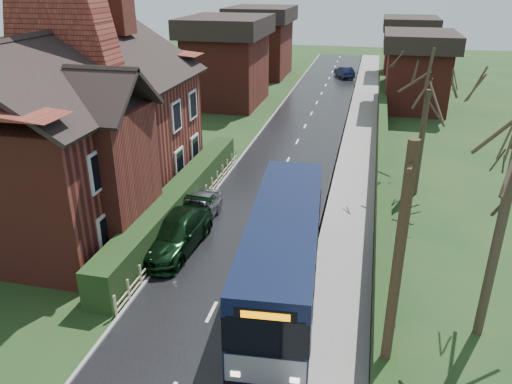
% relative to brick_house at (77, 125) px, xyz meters
% --- Properties ---
extents(ground, '(140.00, 140.00, 0.00)m').
position_rel_brick_house_xyz_m(ground, '(8.73, -4.78, -4.38)').
color(ground, '#2D3F1B').
rests_on(ground, ground).
extents(road, '(6.00, 100.00, 0.02)m').
position_rel_brick_house_xyz_m(road, '(8.73, 5.22, -4.37)').
color(road, black).
rests_on(road, ground).
extents(pavement, '(2.50, 100.00, 0.14)m').
position_rel_brick_house_xyz_m(pavement, '(12.98, 5.22, -4.31)').
color(pavement, slate).
rests_on(pavement, ground).
extents(kerb_right, '(0.12, 100.00, 0.14)m').
position_rel_brick_house_xyz_m(kerb_right, '(11.78, 5.22, -4.31)').
color(kerb_right, gray).
rests_on(kerb_right, ground).
extents(kerb_left, '(0.12, 100.00, 0.10)m').
position_rel_brick_house_xyz_m(kerb_left, '(5.68, 5.22, -4.33)').
color(kerb_left, gray).
rests_on(kerb_left, ground).
extents(front_hedge, '(1.20, 16.00, 1.60)m').
position_rel_brick_house_xyz_m(front_hedge, '(4.83, 0.22, -3.58)').
color(front_hedge, black).
rests_on(front_hedge, ground).
extents(picket_fence, '(0.10, 16.00, 0.90)m').
position_rel_brick_house_xyz_m(picket_fence, '(5.58, 0.22, -3.93)').
color(picket_fence, tan).
rests_on(picket_fence, ground).
extents(right_wall_hedge, '(0.60, 50.00, 1.80)m').
position_rel_brick_house_xyz_m(right_wall_hedge, '(14.53, 5.22, -3.36)').
color(right_wall_hedge, maroon).
rests_on(right_wall_hedge, ground).
extents(brick_house, '(9.30, 14.60, 10.30)m').
position_rel_brick_house_xyz_m(brick_house, '(0.00, 0.00, 0.00)').
color(brick_house, maroon).
rests_on(brick_house, ground).
extents(bus, '(3.27, 10.74, 3.21)m').
position_rel_brick_house_xyz_m(bus, '(10.94, -4.82, -2.78)').
color(bus, black).
rests_on(bus, ground).
extents(car_silver, '(1.67, 3.95, 1.34)m').
position_rel_brick_house_xyz_m(car_silver, '(5.93, -0.17, -3.71)').
color(car_silver, '#AAA9AE').
rests_on(car_silver, ground).
extents(car_green, '(2.37, 5.20, 1.48)m').
position_rel_brick_house_xyz_m(car_green, '(5.83, -2.80, -3.64)').
color(car_green, black).
rests_on(car_green, ground).
extents(car_distant, '(2.66, 3.92, 1.22)m').
position_rel_brick_house_xyz_m(car_distant, '(10.36, 38.16, -3.76)').
color(car_distant, '#101832').
rests_on(car_distant, ground).
extents(bus_stop_sign, '(0.13, 0.43, 2.87)m').
position_rel_brick_house_xyz_m(bus_stop_sign, '(11.93, -7.63, -2.48)').
color(bus_stop_sign, slate).
rests_on(bus_stop_sign, ground).
extents(telegraph_pole, '(0.27, 1.00, 7.77)m').
position_rel_brick_house_xyz_m(telegraph_pole, '(14.53, -9.78, -0.44)').
color(telegraph_pole, '#322416').
rests_on(telegraph_pole, ground).
extents(tree_right_far, '(4.20, 4.20, 8.12)m').
position_rel_brick_house_xyz_m(tree_right_far, '(16.33, 5.69, 1.69)').
color(tree_right_far, '#332A1E').
rests_on(tree_right_far, ground).
extents(tree_house_side, '(4.68, 4.68, 10.64)m').
position_rel_brick_house_xyz_m(tree_house_side, '(-1.85, 9.60, 3.58)').
color(tree_house_side, '#32251D').
rests_on(tree_house_side, ground).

